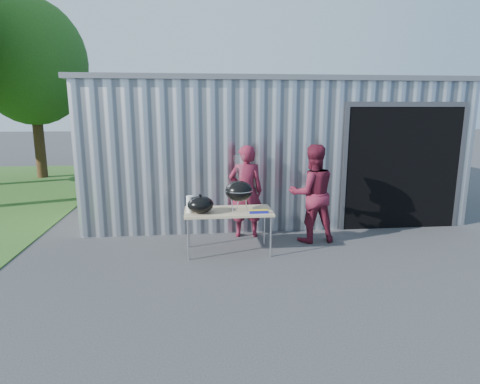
{
  "coord_description": "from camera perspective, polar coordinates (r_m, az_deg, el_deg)",
  "views": [
    {
      "loc": [
        -0.88,
        -6.05,
        2.47
      ],
      "look_at": [
        -0.16,
        0.71,
        1.05
      ],
      "focal_mm": 30.0,
      "sensor_mm": 36.0,
      "label": 1
    }
  ],
  "objects": [
    {
      "name": "kettle_grill",
      "position": [
        6.79,
        -0.17,
        0.72
      ],
      "size": [
        0.48,
        0.48,
        0.95
      ],
      "color": "black",
      "rests_on": "folding_table"
    },
    {
      "name": "paper_towels",
      "position": [
        6.8,
        -7.13,
        -1.73
      ],
      "size": [
        0.12,
        0.12,
        0.28
      ],
      "primitive_type": "cylinder",
      "color": "white",
      "rests_on": "folding_table"
    },
    {
      "name": "person_bystander",
      "position": [
        7.57,
        10.21,
        -0.23
      ],
      "size": [
        0.93,
        0.74,
        1.83
      ],
      "primitive_type": "imported",
      "rotation": [
        0.0,
        0.0,
        3.2
      ],
      "color": "maroon",
      "rests_on": "ground"
    },
    {
      "name": "ground",
      "position": [
        6.59,
        2.11,
        -10.21
      ],
      "size": [
        80.0,
        80.0,
        0.0
      ],
      "primitive_type": "plane",
      "color": "#363639"
    },
    {
      "name": "grill_lid",
      "position": [
        6.75,
        -5.65,
        -1.77
      ],
      "size": [
        0.44,
        0.44,
        0.32
      ],
      "color": "black",
      "rests_on": "folding_table"
    },
    {
      "name": "folding_table",
      "position": [
        6.91,
        -1.68,
        -2.96
      ],
      "size": [
        1.5,
        0.75,
        0.75
      ],
      "color": "tan",
      "rests_on": "ground"
    },
    {
      "name": "building",
      "position": [
        10.83,
        3.55,
        6.85
      ],
      "size": [
        8.2,
        6.2,
        3.1
      ],
      "color": "silver",
      "rests_on": "ground"
    },
    {
      "name": "tree_far",
      "position": [
        16.13,
        -27.56,
        16.0
      ],
      "size": [
        3.72,
        3.72,
        6.16
      ],
      "color": "#442D19",
      "rests_on": "ground"
    },
    {
      "name": "person_cook",
      "position": [
        7.74,
        0.84,
        0.08
      ],
      "size": [
        0.67,
        0.45,
        1.8
      ],
      "primitive_type": "imported",
      "rotation": [
        0.0,
        0.0,
        3.11
      ],
      "color": "maroon",
      "rests_on": "ground"
    },
    {
      "name": "white_tub",
      "position": [
        7.08,
        -6.27,
        -1.91
      ],
      "size": [
        0.2,
        0.15,
        0.1
      ],
      "primitive_type": "cube",
      "color": "white",
      "rests_on": "folding_table"
    },
    {
      "name": "foil_box",
      "position": [
        6.7,
        2.72,
        -2.8
      ],
      "size": [
        0.32,
        0.06,
        0.06
      ],
      "color": "navy",
      "rests_on": "folding_table"
    }
  ]
}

